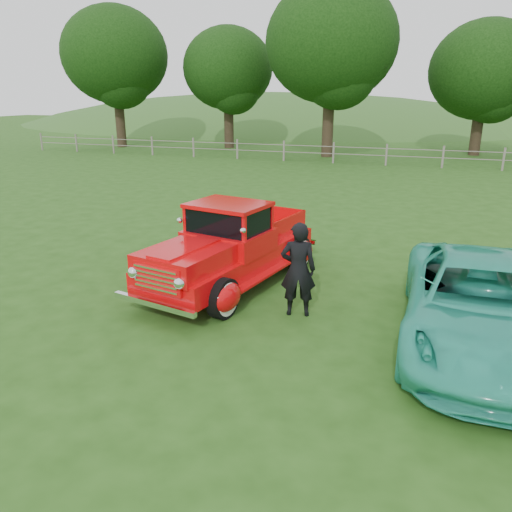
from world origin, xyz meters
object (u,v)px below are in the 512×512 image
(tree_mid_west, at_px, (228,69))
(tree_near_east, at_px, (485,70))
(tree_far_west, at_px, (115,55))
(man, at_px, (298,270))
(tree_near_west, at_px, (331,43))
(red_pickup, at_px, (231,248))
(teal_sedan, at_px, (482,304))

(tree_mid_west, relative_size, tree_near_east, 1.02)
(tree_far_west, height_order, man, tree_far_west)
(tree_near_west, height_order, red_pickup, tree_near_west)
(tree_far_west, relative_size, red_pickup, 1.90)
(tree_far_west, xyz_separation_m, red_pickup, (18.64, -23.91, -5.69))
(teal_sedan, bearing_deg, red_pickup, 164.57)
(tree_far_west, xyz_separation_m, tree_near_east, (25.00, 3.00, -1.24))
(tree_mid_west, height_order, teal_sedan, tree_mid_west)
(tree_near_west, distance_m, man, 25.08)
(tree_near_east, xyz_separation_m, red_pickup, (-6.36, -26.91, -4.45))
(teal_sedan, bearing_deg, tree_near_east, 86.05)
(tree_mid_west, bearing_deg, teal_sedan, -60.39)
(tree_near_west, bearing_deg, teal_sedan, -72.88)
(tree_near_east, bearing_deg, tree_far_west, -173.16)
(tree_far_west, xyz_separation_m, tree_near_west, (16.00, -1.00, 0.31))
(tree_mid_west, distance_m, tree_near_west, 8.63)
(tree_near_west, distance_m, tree_near_east, 9.97)
(tree_far_west, distance_m, tree_near_west, 16.03)
(tree_mid_west, bearing_deg, tree_far_west, -165.96)
(tree_near_west, xyz_separation_m, red_pickup, (2.64, -22.91, -6.00))
(tree_near_east, xyz_separation_m, man, (-4.62, -27.98, -4.37))
(tree_mid_west, bearing_deg, tree_near_east, 3.37)
(tree_near_east, relative_size, man, 4.73)
(tree_far_west, height_order, tree_near_west, tree_near_west)
(teal_sedan, bearing_deg, tree_far_west, 132.17)
(red_pickup, bearing_deg, tree_far_west, 139.56)
(tree_mid_west, height_order, tree_near_west, tree_near_west)
(tree_far_west, bearing_deg, tree_near_east, 6.84)
(tree_near_east, height_order, teal_sedan, tree_near_east)
(tree_near_east, bearing_deg, tree_mid_west, -176.63)
(tree_near_east, distance_m, man, 28.69)
(tree_mid_west, distance_m, red_pickup, 28.41)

